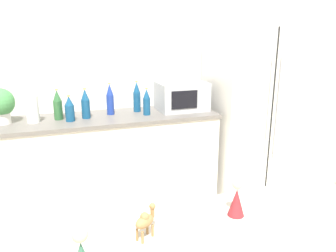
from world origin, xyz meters
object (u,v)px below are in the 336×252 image
Objects in this scene: paper_towel_roll at (32,109)px; back_bottle_4 at (70,109)px; camel_figurine at (145,220)px; back_bottle_5 at (86,104)px; potted_plant at (0,104)px; wise_man_figurine_purple at (237,200)px; back_bottle_0 at (137,97)px; refrigerator at (252,109)px; microwave at (182,96)px; back_bottle_1 at (58,105)px; back_bottle_2 at (110,99)px; back_bottle_3 at (147,102)px.

paper_towel_roll is 0.31m from back_bottle_4.
back_bottle_5 is at bearing 89.83° from camel_figurine.
potted_plant reaches higher than back_bottle_5.
wise_man_figurine_purple is (0.36, -2.02, -0.00)m from back_bottle_5.
camel_figurine is at bearing -103.38° from back_bottle_0.
microwave is (-0.78, 0.08, 0.18)m from refrigerator.
microwave is 1.10m from back_bottle_4.
potted_plant is at bearing 176.47° from back_bottle_5.
back_bottle_1 is (-0.75, -0.08, -0.01)m from back_bottle_0.
potted_plant is 2.20m from camel_figurine.
back_bottle_1 is at bearing 177.63° from refrigerator.
wise_man_figurine_purple is (0.12, -2.09, -0.01)m from back_bottle_2.
refrigerator reaches higher than wise_man_figurine_purple.
camel_figurine is (-0.57, -1.99, 0.01)m from back_bottle_3.
back_bottle_1 is at bearing 173.45° from back_bottle_3.
back_bottle_1 is at bearing -175.08° from back_bottle_2.
back_bottle_0 is at bearing 7.81° from back_bottle_2.
back_bottle_4 is (0.56, -0.10, -0.06)m from potted_plant.
wise_man_figurine_purple is (-0.20, -1.96, 0.01)m from back_bottle_3.
back_bottle_2 is 2.61× the size of camel_figurine.
refrigerator is at bearing 0.47° from back_bottle_4.
potted_plant is 0.64× the size of microwave.
back_bottle_3 is (0.32, -0.13, -0.02)m from back_bottle_2.
refrigerator is 6.43× the size of back_bottle_5.
microwave is 1.19m from back_bottle_1.
back_bottle_5 is at bearing -3.53° from potted_plant.
camel_figurine is (-0.24, -2.12, -0.01)m from back_bottle_2.
camel_figurine is at bearing -175.90° from wise_man_figurine_purple.
paper_towel_roll is 2.02× the size of camel_figurine.
back_bottle_3 is at bearing -6.55° from back_bottle_1.
back_bottle_0 is 0.27m from back_bottle_2.
potted_plant is 1.11× the size of back_bottle_5.
paper_towel_roll is 0.86× the size of back_bottle_1.
wise_man_figurine_purple is at bearing -79.85° from back_bottle_5.
back_bottle_3 is at bearing 84.24° from wise_man_figurine_purple.
back_bottle_5 reaches higher than back_bottle_4.
back_bottle_5 is (-0.51, -0.11, -0.01)m from back_bottle_0.
back_bottle_2 is at bearing 2.03° from potted_plant.
potted_plant is 1.65m from microwave.
back_bottle_5 is 1.83× the size of wise_man_figurine_purple.
microwave reaches higher than back_bottle_3.
camel_figurine is at bearing -86.01° from back_bottle_4.
refrigerator reaches higher than back_bottle_1.
back_bottle_4 is at bearing -179.57° from back_bottle_3.
back_bottle_1 is 0.14m from back_bottle_4.
wise_man_figurine_purple reaches higher than camel_figurine.
microwave is at bearing 5.02° from back_bottle_4.
back_bottle_1 is at bearing -0.97° from potted_plant.
back_bottle_5 reaches higher than camel_figurine.
back_bottle_0 and back_bottle_2 have the same top height.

